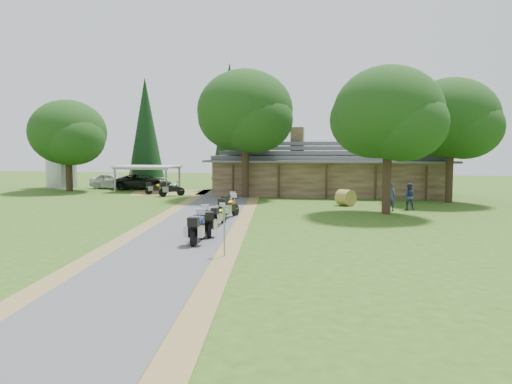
% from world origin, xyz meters
% --- Properties ---
extents(ground, '(120.00, 120.00, 0.00)m').
position_xyz_m(ground, '(0.00, 0.00, 0.00)').
color(ground, '#294C15').
rests_on(ground, ground).
extents(driveway, '(51.95, 51.95, 0.00)m').
position_xyz_m(driveway, '(-0.50, 4.00, 0.00)').
color(driveway, '#48484B').
rests_on(driveway, ground).
extents(lodge, '(21.40, 9.40, 4.90)m').
position_xyz_m(lodge, '(6.00, 24.00, 2.45)').
color(lodge, brown).
rests_on(lodge, ground).
extents(silo, '(3.37, 3.37, 6.46)m').
position_xyz_m(silo, '(-22.65, 26.59, 3.23)').
color(silo, gray).
rests_on(silo, ground).
extents(carport, '(6.01, 4.16, 2.53)m').
position_xyz_m(carport, '(-11.44, 23.36, 1.26)').
color(carport, silver).
rests_on(carport, ground).
extents(car_white_sedan, '(3.58, 6.50, 2.05)m').
position_xyz_m(car_white_sedan, '(-16.37, 25.80, 1.03)').
color(car_white_sedan, silver).
rests_on(car_white_sedan, ground).
extents(car_dark_suv, '(4.15, 6.77, 2.41)m').
position_xyz_m(car_dark_suv, '(-12.98, 25.82, 1.21)').
color(car_dark_suv, black).
rests_on(car_dark_suv, ground).
extents(motorcycle_row_a, '(0.86, 2.16, 1.45)m').
position_xyz_m(motorcycle_row_a, '(1.30, -1.37, 0.72)').
color(motorcycle_row_a, navy).
rests_on(motorcycle_row_a, ground).
extents(motorcycle_row_b, '(1.44, 2.17, 1.41)m').
position_xyz_m(motorcycle_row_b, '(1.13, 0.57, 0.71)').
color(motorcycle_row_b, '#9D9FA5').
rests_on(motorcycle_row_b, ground).
extents(motorcycle_row_c, '(0.72, 1.76, 1.17)m').
position_xyz_m(motorcycle_row_c, '(0.91, 3.81, 0.59)').
color(motorcycle_row_c, gold).
rests_on(motorcycle_row_c, ground).
extents(motorcycle_row_d, '(1.16, 2.17, 1.42)m').
position_xyz_m(motorcycle_row_d, '(0.76, 6.76, 0.71)').
color(motorcycle_row_d, '#C5610C').
rests_on(motorcycle_row_d, ground).
extents(motorcycle_row_e, '(0.94, 2.02, 1.33)m').
position_xyz_m(motorcycle_row_e, '(0.26, 8.94, 0.66)').
color(motorcycle_row_e, black).
rests_on(motorcycle_row_e, ground).
extents(motorcycle_carport_a, '(1.86, 1.57, 1.27)m').
position_xyz_m(motorcycle_carport_a, '(-9.48, 20.74, 0.63)').
color(motorcycle_carport_a, yellow).
rests_on(motorcycle_carport_a, ground).
extents(motorcycle_carport_b, '(2.04, 1.94, 1.45)m').
position_xyz_m(motorcycle_carport_b, '(-7.48, 19.28, 0.73)').
color(motorcycle_carport_b, gray).
rests_on(motorcycle_carport_b, ground).
extents(person_a, '(0.72, 0.58, 2.25)m').
position_xyz_m(person_a, '(10.62, 12.12, 1.13)').
color(person_a, '#323B5C').
rests_on(person_a, ground).
extents(person_b, '(0.68, 0.55, 2.16)m').
position_xyz_m(person_b, '(11.92, 12.95, 1.08)').
color(person_b, '#323B5C').
rests_on(person_b, ground).
extents(hay_bale, '(1.60, 1.60, 1.18)m').
position_xyz_m(hay_bale, '(7.65, 14.70, 0.59)').
color(hay_bale, olive).
rests_on(hay_bale, ground).
extents(sign_post, '(0.36, 0.06, 1.98)m').
position_xyz_m(sign_post, '(3.14, -3.86, 0.99)').
color(sign_post, gray).
rests_on(sign_post, ground).
extents(oak_lodge_left, '(8.11, 8.11, 11.95)m').
position_xyz_m(oak_lodge_left, '(-0.86, 19.27, 5.97)').
color(oak_lodge_left, black).
rests_on(oak_lodge_left, ground).
extents(oak_lodge_right, '(7.18, 7.18, 10.59)m').
position_xyz_m(oak_lodge_right, '(15.53, 18.37, 5.29)').
color(oak_lodge_right, black).
rests_on(oak_lodge_right, ground).
extents(oak_driveway, '(6.95, 6.95, 10.44)m').
position_xyz_m(oak_driveway, '(10.24, 10.45, 5.22)').
color(oak_driveway, black).
rests_on(oak_driveway, ground).
extents(oak_silo, '(7.45, 7.45, 9.30)m').
position_xyz_m(oak_silo, '(-19.24, 22.39, 4.65)').
color(oak_silo, black).
rests_on(oak_silo, ground).
extents(cedar_near, '(3.82, 3.82, 12.98)m').
position_xyz_m(cedar_near, '(-4.31, 27.97, 6.49)').
color(cedar_near, black).
rests_on(cedar_near, ground).
extents(cedar_far, '(3.87, 3.87, 12.02)m').
position_xyz_m(cedar_far, '(-14.30, 29.82, 6.01)').
color(cedar_far, black).
rests_on(cedar_far, ground).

